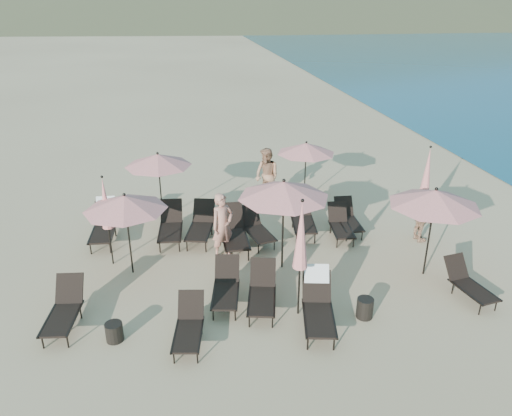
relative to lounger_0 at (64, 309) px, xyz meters
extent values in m
plane|color=#D6BA8C|center=(5.15, -0.35, -0.44)|extent=(800.00, 800.00, 0.00)
cube|color=black|center=(-0.03, -0.27, -0.09)|extent=(0.75, 1.24, 0.05)
cube|color=black|center=(0.07, 0.51, 0.19)|extent=(0.66, 0.52, 0.60)
cylinder|color=black|center=(-0.35, -0.72, -0.27)|extent=(0.04, 0.04, 0.33)
cylinder|color=black|center=(-0.22, 0.28, -0.27)|extent=(0.04, 0.04, 0.33)
cylinder|color=black|center=(0.16, -0.79, -0.27)|extent=(0.04, 0.04, 0.33)
cylinder|color=black|center=(0.28, 0.21, -0.27)|extent=(0.04, 0.04, 0.33)
cube|color=black|center=(-0.32, -0.18, -0.08)|extent=(0.21, 1.31, 0.04)
cube|color=black|center=(0.26, -0.26, -0.08)|extent=(0.21, 1.31, 0.04)
cube|color=black|center=(2.61, -1.26, -0.12)|extent=(0.73, 1.16, 0.04)
cube|color=black|center=(2.74, -0.54, 0.14)|extent=(0.62, 0.50, 0.56)
cylinder|color=black|center=(2.31, -1.66, -0.28)|extent=(0.03, 0.03, 0.31)
cylinder|color=black|center=(2.46, -0.75, -0.28)|extent=(0.03, 0.03, 0.31)
cylinder|color=black|center=(2.77, -1.74, -0.28)|extent=(0.03, 0.03, 0.31)
cylinder|color=black|center=(2.92, -0.83, -0.28)|extent=(0.03, 0.03, 0.31)
cube|color=black|center=(2.36, -1.17, -0.11)|extent=(0.24, 1.20, 0.04)
cube|color=black|center=(2.89, -1.26, -0.11)|extent=(0.24, 1.20, 0.04)
cube|color=black|center=(3.55, 0.02, -0.10)|extent=(0.79, 1.23, 0.05)
cube|color=black|center=(3.69, 0.78, 0.18)|extent=(0.66, 0.54, 0.59)
cylinder|color=black|center=(3.22, -0.40, -0.27)|extent=(0.03, 0.03, 0.32)
cylinder|color=black|center=(3.40, 0.57, -0.27)|extent=(0.03, 0.03, 0.32)
cylinder|color=black|center=(3.70, -0.49, -0.27)|extent=(0.03, 0.03, 0.32)
cylinder|color=black|center=(3.89, 0.47, -0.27)|extent=(0.03, 0.03, 0.32)
cube|color=black|center=(3.28, 0.12, -0.09)|extent=(0.28, 1.27, 0.04)
cube|color=black|center=(3.84, 0.02, -0.09)|extent=(0.28, 1.27, 0.04)
cube|color=black|center=(4.33, -0.36, -0.09)|extent=(0.86, 1.28, 0.05)
cube|color=black|center=(4.51, 0.41, 0.20)|extent=(0.69, 0.57, 0.61)
cylinder|color=black|center=(3.98, -0.78, -0.27)|extent=(0.04, 0.04, 0.33)
cylinder|color=black|center=(4.20, 0.20, -0.27)|extent=(0.04, 0.04, 0.33)
cylinder|color=black|center=(4.47, -0.90, -0.27)|extent=(0.04, 0.04, 0.33)
cylinder|color=black|center=(4.70, 0.09, -0.27)|extent=(0.04, 0.04, 0.33)
cube|color=black|center=(4.06, -0.25, -0.08)|extent=(0.34, 1.30, 0.04)
cube|color=black|center=(4.63, -0.38, -0.08)|extent=(0.34, 1.30, 0.04)
cube|color=black|center=(5.41, -1.28, -0.07)|extent=(0.89, 1.35, 0.05)
cube|color=black|center=(5.58, -0.46, 0.23)|extent=(0.73, 0.59, 0.64)
cylinder|color=black|center=(5.04, -1.73, -0.26)|extent=(0.04, 0.04, 0.35)
cylinder|color=black|center=(5.26, -0.69, -0.26)|extent=(0.04, 0.04, 0.35)
cylinder|color=black|center=(5.56, -1.85, -0.26)|extent=(0.04, 0.04, 0.35)
cylinder|color=black|center=(5.79, -0.80, -0.26)|extent=(0.04, 0.04, 0.35)
cube|color=black|center=(5.11, -1.17, -0.06)|extent=(0.33, 1.38, 0.04)
cube|color=black|center=(5.72, -1.30, -0.06)|extent=(0.33, 1.38, 0.04)
cube|color=white|center=(5.61, -0.32, 0.48)|extent=(0.61, 0.40, 0.39)
cube|color=black|center=(9.39, -0.80, -0.12)|extent=(0.72, 1.14, 0.04)
cube|color=black|center=(9.27, -0.09, 0.14)|extent=(0.61, 0.49, 0.55)
cylinder|color=black|center=(9.23, -1.27, -0.28)|extent=(0.03, 0.03, 0.30)
cylinder|color=black|center=(9.08, -0.37, -0.28)|extent=(0.03, 0.03, 0.30)
cylinder|color=black|center=(9.69, -1.20, -0.28)|extent=(0.03, 0.03, 0.30)
cylinder|color=black|center=(9.54, -0.29, -0.28)|extent=(0.03, 0.03, 0.30)
cube|color=black|center=(9.11, -0.80, -0.12)|extent=(0.23, 1.19, 0.04)
cube|color=black|center=(9.64, -0.71, -0.12)|extent=(0.23, 1.19, 0.04)
cube|color=black|center=(0.45, 3.77, -0.08)|extent=(0.71, 1.27, 0.05)
cube|color=black|center=(0.50, 4.60, 0.23)|extent=(0.67, 0.51, 0.64)
cylinder|color=black|center=(0.15, 3.27, -0.26)|extent=(0.04, 0.04, 0.35)
cylinder|color=black|center=(0.21, 4.33, -0.26)|extent=(0.04, 0.04, 0.35)
cylinder|color=black|center=(0.68, 3.24, -0.26)|extent=(0.04, 0.04, 0.35)
cylinder|color=black|center=(0.75, 4.30, -0.26)|extent=(0.04, 0.04, 0.35)
cube|color=black|center=(0.14, 3.84, -0.07)|extent=(0.13, 1.39, 0.04)
cube|color=black|center=(0.76, 3.80, -0.07)|extent=(0.13, 1.39, 0.04)
cube|color=white|center=(0.51, 4.74, 0.47)|extent=(0.57, 0.32, 0.38)
cube|color=black|center=(2.37, 3.51, -0.07)|extent=(0.75, 1.30, 0.05)
cube|color=black|center=(2.45, 4.35, 0.24)|extent=(0.69, 0.53, 0.65)
cylinder|color=black|center=(2.06, 3.01, -0.26)|extent=(0.04, 0.04, 0.36)
cylinder|color=black|center=(2.15, 4.08, -0.26)|extent=(0.04, 0.04, 0.36)
cylinder|color=black|center=(2.60, 2.96, -0.26)|extent=(0.04, 0.04, 0.36)
cylinder|color=black|center=(2.69, 4.04, -0.26)|extent=(0.04, 0.04, 0.36)
cube|color=black|center=(2.07, 3.59, -0.06)|extent=(0.16, 1.41, 0.04)
cube|color=black|center=(2.69, 3.53, -0.06)|extent=(0.16, 1.41, 0.04)
cube|color=black|center=(3.21, 3.39, -0.07)|extent=(0.94, 1.37, 0.05)
cube|color=black|center=(3.42, 4.20, 0.23)|extent=(0.74, 0.62, 0.64)
cylinder|color=black|center=(2.81, 2.96, -0.26)|extent=(0.04, 0.04, 0.35)
cylinder|color=black|center=(3.09, 3.99, -0.26)|extent=(0.04, 0.04, 0.35)
cylinder|color=black|center=(3.33, 2.82, -0.26)|extent=(0.04, 0.04, 0.35)
cylinder|color=black|center=(3.61, 3.86, -0.26)|extent=(0.04, 0.04, 0.35)
cube|color=black|center=(2.92, 3.52, -0.06)|extent=(0.40, 1.37, 0.04)
cube|color=black|center=(3.52, 3.36, -0.06)|extent=(0.40, 1.37, 0.04)
cube|color=black|center=(4.16, 2.68, -0.04)|extent=(0.71, 1.35, 0.06)
cube|color=black|center=(4.17, 3.58, 0.29)|extent=(0.70, 0.52, 0.69)
cylinder|color=black|center=(3.86, 2.12, -0.25)|extent=(0.04, 0.04, 0.38)
cylinder|color=black|center=(3.88, 3.27, -0.25)|extent=(0.04, 0.04, 0.38)
cylinder|color=black|center=(4.44, 2.11, -0.25)|extent=(0.04, 0.04, 0.38)
cylinder|color=black|center=(4.46, 3.27, -0.25)|extent=(0.04, 0.04, 0.38)
cube|color=black|center=(3.82, 2.74, -0.03)|extent=(0.07, 1.51, 0.04)
cube|color=black|center=(4.49, 2.73, -0.03)|extent=(0.07, 1.51, 0.04)
cube|color=black|center=(7.36, 2.82, -0.12)|extent=(0.69, 1.15, 0.05)
cube|color=black|center=(7.44, 3.55, 0.15)|extent=(0.61, 0.48, 0.57)
cylinder|color=black|center=(7.07, 2.40, -0.28)|extent=(0.03, 0.03, 0.31)
cylinder|color=black|center=(7.18, 3.33, -0.28)|extent=(0.03, 0.03, 0.31)
cylinder|color=black|center=(7.54, 2.34, -0.28)|extent=(0.03, 0.03, 0.31)
cylinder|color=black|center=(7.65, 3.28, -0.28)|extent=(0.03, 0.03, 0.31)
cube|color=black|center=(7.09, 2.90, -0.11)|extent=(0.18, 1.23, 0.04)
cube|color=black|center=(7.64, 2.84, -0.11)|extent=(0.18, 1.23, 0.04)
cube|color=black|center=(7.74, 3.18, -0.11)|extent=(0.63, 1.13, 0.05)
cube|color=black|center=(7.78, 3.92, 0.16)|extent=(0.59, 0.45, 0.57)
cylinder|color=black|center=(7.47, 2.74, -0.28)|extent=(0.03, 0.03, 0.31)
cylinder|color=black|center=(7.53, 3.68, -0.28)|extent=(0.03, 0.03, 0.31)
cylinder|color=black|center=(7.95, 2.71, -0.28)|extent=(0.03, 0.03, 0.31)
cylinder|color=black|center=(8.00, 3.66, -0.28)|extent=(0.03, 0.03, 0.31)
cube|color=black|center=(7.46, 3.24, -0.10)|extent=(0.11, 1.24, 0.04)
cube|color=black|center=(8.02, 3.21, -0.10)|extent=(0.11, 1.24, 0.04)
cube|color=black|center=(6.32, 3.33, -0.07)|extent=(0.81, 1.32, 0.05)
cube|color=black|center=(6.44, 4.16, 0.23)|extent=(0.70, 0.56, 0.64)
cylinder|color=black|center=(5.99, 2.85, -0.26)|extent=(0.04, 0.04, 0.35)
cylinder|color=black|center=(6.13, 3.91, -0.26)|extent=(0.04, 0.04, 0.35)
cylinder|color=black|center=(6.52, 2.78, -0.26)|extent=(0.04, 0.04, 0.35)
cylinder|color=black|center=(6.67, 3.84, -0.26)|extent=(0.04, 0.04, 0.35)
cube|color=black|center=(6.02, 3.42, -0.06)|extent=(0.23, 1.39, 0.04)
cube|color=black|center=(6.64, 3.34, -0.06)|extent=(0.23, 1.39, 0.04)
cube|color=black|center=(4.92, 2.99, -0.10)|extent=(0.83, 1.24, 0.05)
cube|color=black|center=(4.75, 3.74, 0.18)|extent=(0.67, 0.55, 0.59)
cylinder|color=black|center=(4.79, 2.47, -0.27)|extent=(0.03, 0.03, 0.32)
cylinder|color=black|center=(4.57, 3.43, -0.27)|extent=(0.03, 0.03, 0.32)
cylinder|color=black|center=(5.27, 2.58, -0.27)|extent=(0.03, 0.03, 0.32)
cylinder|color=black|center=(5.05, 3.54, -0.27)|extent=(0.03, 0.03, 0.32)
cube|color=black|center=(4.63, 2.98, -0.09)|extent=(0.32, 1.26, 0.04)
cube|color=black|center=(5.19, 3.10, -0.09)|extent=(0.32, 1.26, 0.04)
cylinder|color=black|center=(1.34, 2.05, 0.61)|extent=(0.04, 0.04, 2.09)
cone|color=pink|center=(1.34, 2.05, 1.56)|extent=(2.09, 2.09, 0.38)
sphere|color=black|center=(1.34, 2.05, 1.78)|extent=(0.08, 0.08, 0.08)
cylinder|color=black|center=(5.27, 1.62, 0.74)|extent=(0.05, 0.05, 2.35)
cone|color=pink|center=(5.27, 1.62, 1.80)|extent=(2.35, 2.35, 0.42)
sphere|color=black|center=(5.27, 1.62, 2.04)|extent=(0.09, 0.09, 0.09)
cylinder|color=black|center=(8.84, 0.62, 0.69)|extent=(0.05, 0.05, 2.26)
cone|color=pink|center=(8.84, 0.62, 1.72)|extent=(2.26, 2.26, 0.41)
sphere|color=black|center=(8.84, 0.62, 1.95)|extent=(0.09, 0.09, 0.09)
cylinder|color=black|center=(2.15, 5.35, 0.61)|extent=(0.04, 0.04, 2.08)
cone|color=pink|center=(2.15, 5.35, 1.55)|extent=(2.08, 2.08, 0.38)
sphere|color=black|center=(2.15, 5.35, 1.77)|extent=(0.08, 0.08, 0.08)
cylinder|color=black|center=(7.09, 6.01, 0.56)|extent=(0.04, 0.04, 1.99)
cone|color=pink|center=(7.09, 6.01, 1.46)|extent=(1.99, 1.99, 0.36)
sphere|color=black|center=(7.09, 6.01, 1.67)|extent=(0.08, 0.08, 0.08)
cylinder|color=black|center=(5.16, -0.48, 0.18)|extent=(0.04, 0.04, 1.23)
cone|color=pink|center=(5.16, -0.48, 1.57)|extent=(0.33, 0.33, 1.56)
sphere|color=black|center=(5.16, -0.48, 2.39)|extent=(0.08, 0.08, 0.08)
cylinder|color=black|center=(9.95, 3.07, 0.14)|extent=(0.04, 0.04, 1.16)
cone|color=pink|center=(9.95, 3.07, 1.46)|extent=(0.32, 0.32, 1.47)
sphere|color=black|center=(9.95, 3.07, 2.23)|extent=(0.07, 0.07, 0.07)
cylinder|color=black|center=(0.79, 2.62, 0.11)|extent=(0.04, 0.04, 1.09)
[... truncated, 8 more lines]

